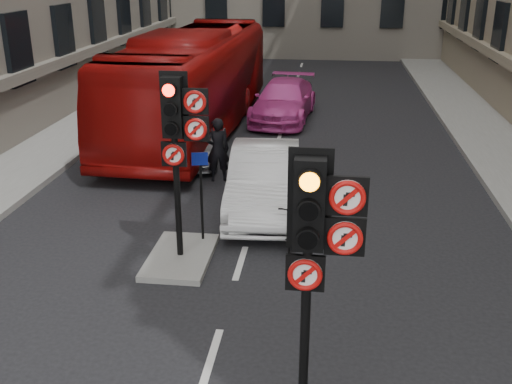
% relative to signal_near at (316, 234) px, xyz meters
% --- Properties ---
extents(pavement_left, '(3.00, 50.00, 0.16)m').
position_rel_signal_near_xyz_m(pavement_left, '(-8.69, 11.01, -2.50)').
color(pavement_left, gray).
rests_on(pavement_left, ground).
extents(centre_island, '(1.20, 2.00, 0.12)m').
position_rel_signal_near_xyz_m(centre_island, '(-2.69, 4.01, -2.52)').
color(centre_island, gray).
rests_on(centre_island, ground).
extents(signal_near, '(0.91, 0.40, 3.58)m').
position_rel_signal_near_xyz_m(signal_near, '(0.00, 0.00, 0.00)').
color(signal_near, black).
rests_on(signal_near, ground).
extents(signal_far, '(0.91, 0.40, 3.58)m').
position_rel_signal_near_xyz_m(signal_far, '(-2.60, 4.00, 0.12)').
color(signal_far, black).
rests_on(signal_far, centre_island).
extents(car_silver, '(1.81, 4.00, 1.33)m').
position_rel_signal_near_xyz_m(car_silver, '(-3.76, 10.45, -1.92)').
color(car_silver, '#929398').
rests_on(car_silver, ground).
extents(car_white, '(1.83, 4.60, 1.49)m').
position_rel_signal_near_xyz_m(car_white, '(-1.32, 6.80, -1.84)').
color(car_white, silver).
rests_on(car_white, ground).
extents(car_pink, '(2.40, 5.01, 1.41)m').
position_rel_signal_near_xyz_m(car_pink, '(-1.54, 15.47, -1.88)').
color(car_pink, '#D43E9C').
rests_on(car_pink, ground).
extents(bus_red, '(3.36, 12.38, 3.42)m').
position_rel_signal_near_xyz_m(bus_red, '(-4.45, 13.57, -0.87)').
color(bus_red, maroon).
rests_on(bus_red, ground).
extents(motorcycle, '(0.59, 1.68, 0.99)m').
position_rel_signal_near_xyz_m(motorcycle, '(-0.61, 5.01, -2.09)').
color(motorcycle, black).
rests_on(motorcycle, ground).
extents(motorcyclist, '(0.72, 0.57, 1.72)m').
position_rel_signal_near_xyz_m(motorcyclist, '(-2.76, 8.61, -1.72)').
color(motorcyclist, black).
rests_on(motorcyclist, ground).
extents(info_sign, '(0.32, 0.13, 1.89)m').
position_rel_signal_near_xyz_m(info_sign, '(-2.39, 4.74, -1.24)').
color(info_sign, black).
rests_on(info_sign, centre_island).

